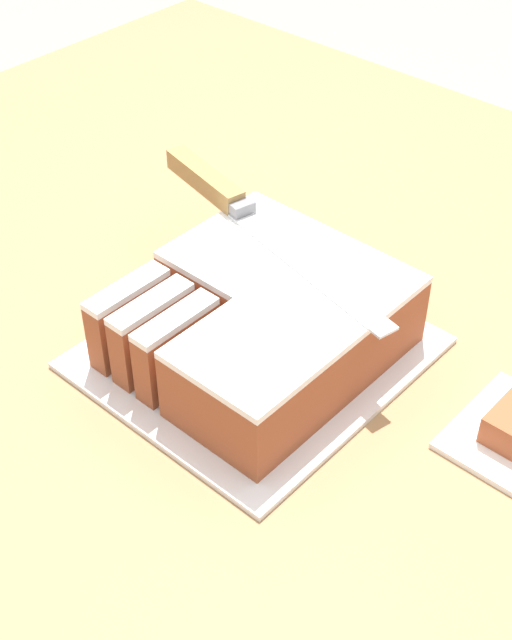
% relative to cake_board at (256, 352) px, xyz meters
% --- Properties ---
extents(countertop, '(1.40, 1.10, 0.88)m').
position_rel_cake_board_xyz_m(countertop, '(-0.03, 0.08, -0.45)').
color(countertop, '#936D47').
rests_on(countertop, ground_plane).
extents(cake_board, '(0.28, 0.30, 0.01)m').
position_rel_cake_board_xyz_m(cake_board, '(0.00, 0.00, 0.00)').
color(cake_board, silver).
rests_on(cake_board, countertop).
extents(cake, '(0.23, 0.25, 0.08)m').
position_rel_cake_board_xyz_m(cake, '(0.00, 0.01, 0.04)').
color(cake, '#994C2D').
rests_on(cake, cake_board).
extents(knife, '(0.35, 0.10, 0.02)m').
position_rel_cake_board_xyz_m(knife, '(-0.12, 0.08, 0.09)').
color(knife, silver).
rests_on(knife, cake).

